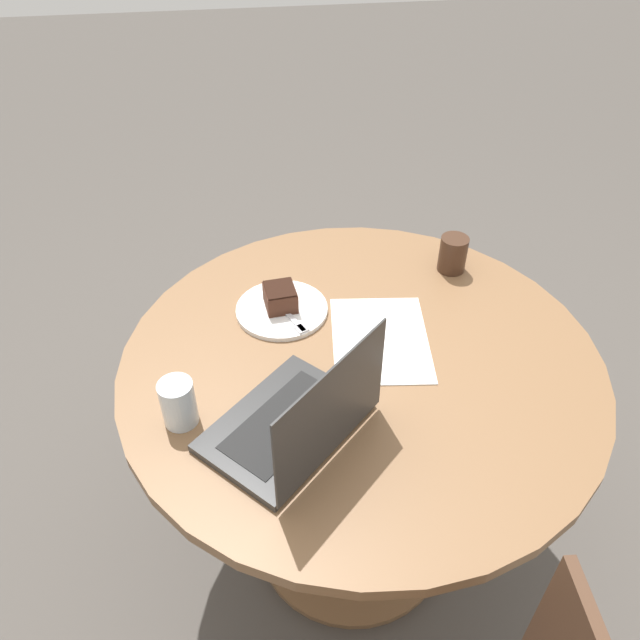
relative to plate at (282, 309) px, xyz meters
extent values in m
plane|color=#4C4742|center=(0.18, 0.16, -0.76)|extent=(12.00, 12.00, 0.00)
cylinder|color=brown|center=(0.18, 0.16, -0.75)|extent=(0.56, 0.56, 0.02)
cylinder|color=brown|center=(0.18, 0.16, -0.39)|extent=(0.12, 0.12, 0.70)
cylinder|color=brown|center=(0.18, 0.16, -0.02)|extent=(1.08, 1.08, 0.03)
cube|color=white|center=(0.13, 0.21, 0.00)|extent=(0.32, 0.25, 0.00)
cylinder|color=white|center=(0.00, 0.00, 0.00)|extent=(0.22, 0.22, 0.01)
cube|color=#472619|center=(-0.01, 0.00, 0.03)|extent=(0.09, 0.08, 0.05)
cube|color=black|center=(-0.01, 0.00, 0.06)|extent=(0.08, 0.08, 0.00)
cube|color=silver|center=(0.02, 0.01, 0.01)|extent=(0.16, 0.08, 0.00)
cube|color=silver|center=(0.09, 0.04, 0.01)|extent=(0.04, 0.04, 0.00)
cylinder|color=#3D2619|center=(-0.11, 0.46, 0.04)|extent=(0.07, 0.07, 0.10)
cylinder|color=silver|center=(0.31, -0.23, 0.05)|extent=(0.07, 0.07, 0.10)
cube|color=#2D2D2D|center=(0.36, -0.03, 0.00)|extent=(0.38, 0.38, 0.02)
cube|color=black|center=(0.36, -0.03, 0.01)|extent=(0.27, 0.27, 0.00)
cube|color=#2D2D2D|center=(0.45, 0.05, 0.12)|extent=(0.22, 0.23, 0.22)
cube|color=black|center=(0.44, 0.05, 0.12)|extent=(0.21, 0.22, 0.21)
camera|label=1|loc=(1.17, -0.08, 0.96)|focal=35.00mm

